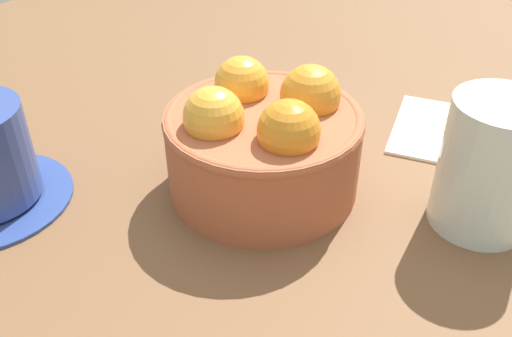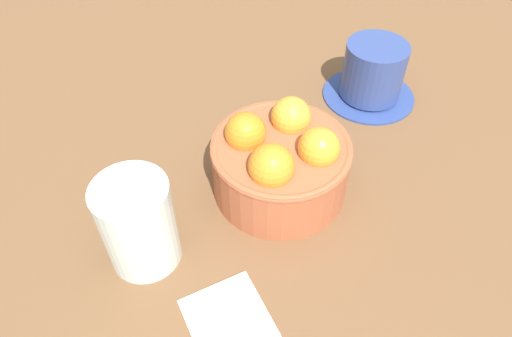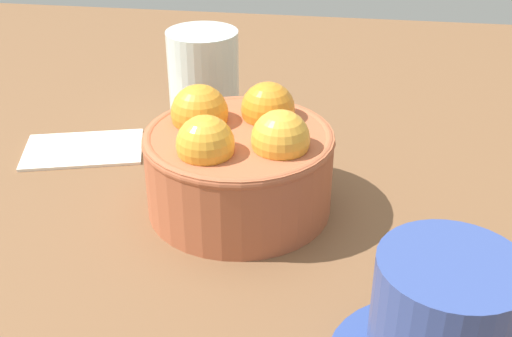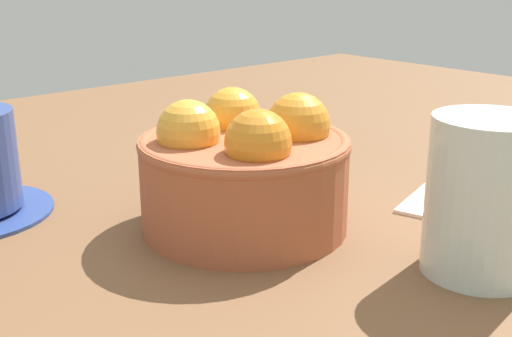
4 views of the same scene
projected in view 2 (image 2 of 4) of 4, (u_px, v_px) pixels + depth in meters
ground_plane at (278, 200)px, 57.66cm from camera, size 157.40×118.24×4.76cm
terracotta_bowl at (280, 161)px, 52.59cm from camera, size 15.79×15.79×10.20cm
coffee_cup at (373, 74)px, 65.38cm from camera, size 13.20×13.20×8.42cm
water_glass at (138, 224)px, 45.74cm from camera, size 7.44×7.44×10.38cm
folded_napkin at (236, 336)px, 42.97cm from camera, size 13.22×10.34×0.60cm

